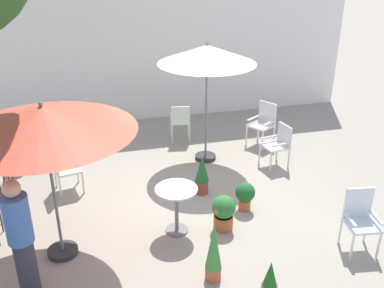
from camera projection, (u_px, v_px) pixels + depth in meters
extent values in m
plane|color=#9E9482|center=(199.00, 193.00, 7.91)|extent=(60.00, 60.00, 0.00)
cube|color=white|center=(157.00, 47.00, 10.80)|extent=(10.12, 0.30, 3.66)
cylinder|color=black|center=(1.00, 192.00, 6.96)|extent=(0.02, 0.02, 1.00)
cylinder|color=black|center=(4.00, 181.00, 7.28)|extent=(0.02, 0.02, 1.00)
cylinder|color=black|center=(7.00, 171.00, 7.61)|extent=(0.02, 0.02, 1.00)
cylinder|color=black|center=(10.00, 162.00, 7.94)|extent=(0.02, 0.02, 1.00)
cylinder|color=black|center=(12.00, 154.00, 8.27)|extent=(0.02, 0.02, 1.00)
cylinder|color=black|center=(14.00, 146.00, 8.60)|extent=(0.02, 0.02, 1.00)
cylinder|color=black|center=(17.00, 138.00, 8.93)|extent=(0.02, 0.02, 1.00)
cylinder|color=black|center=(19.00, 132.00, 9.25)|extent=(0.02, 0.02, 1.00)
cylinder|color=#2D2D2D|center=(63.00, 251.00, 6.33)|extent=(0.44, 0.44, 0.08)
cylinder|color=slate|center=(53.00, 186.00, 5.87)|extent=(0.04, 0.04, 2.29)
cone|color=#E4543B|center=(43.00, 119.00, 5.46)|extent=(2.41, 2.41, 0.34)
sphere|color=slate|center=(40.00, 104.00, 5.38)|extent=(0.06, 0.06, 0.06)
cylinder|color=#2D2D2D|center=(205.00, 157.00, 9.18)|extent=(0.44, 0.44, 0.08)
cylinder|color=slate|center=(206.00, 105.00, 8.69)|extent=(0.04, 0.04, 2.42)
cone|color=beige|center=(207.00, 54.00, 8.26)|extent=(1.94, 1.94, 0.36)
sphere|color=slate|center=(207.00, 43.00, 8.18)|extent=(0.06, 0.06, 0.06)
cylinder|color=silver|center=(176.00, 189.00, 6.54)|extent=(0.66, 0.66, 0.02)
cylinder|color=slate|center=(177.00, 211.00, 6.70)|extent=(0.06, 0.06, 0.75)
cylinder|color=slate|center=(177.00, 230.00, 6.85)|extent=(0.36, 0.36, 0.03)
cube|color=white|center=(362.00, 225.00, 6.22)|extent=(0.49, 0.49, 0.04)
cube|color=white|center=(358.00, 202.00, 6.29)|extent=(0.42, 0.10, 0.49)
cube|color=white|center=(350.00, 219.00, 6.15)|extent=(0.09, 0.39, 0.03)
cube|color=white|center=(376.00, 217.00, 6.19)|extent=(0.09, 0.39, 0.03)
cylinder|color=white|center=(352.00, 248.00, 6.12)|extent=(0.04, 0.04, 0.43)
cylinder|color=white|center=(379.00, 246.00, 6.16)|extent=(0.04, 0.04, 0.43)
cylinder|color=white|center=(340.00, 231.00, 6.48)|extent=(0.04, 0.04, 0.43)
cylinder|color=white|center=(366.00, 230.00, 6.52)|extent=(0.04, 0.04, 0.43)
cube|color=silver|center=(180.00, 121.00, 9.95)|extent=(0.50, 0.49, 0.04)
cube|color=silver|center=(181.00, 115.00, 9.68)|extent=(0.42, 0.10, 0.40)
cube|color=silver|center=(189.00, 116.00, 9.92)|extent=(0.10, 0.39, 0.03)
cube|color=silver|center=(171.00, 116.00, 9.88)|extent=(0.10, 0.39, 0.03)
cylinder|color=silver|center=(188.00, 127.00, 10.24)|extent=(0.04, 0.04, 0.44)
cylinder|color=silver|center=(171.00, 127.00, 10.21)|extent=(0.04, 0.04, 0.44)
cylinder|color=silver|center=(189.00, 133.00, 9.89)|extent=(0.04, 0.04, 0.44)
cylinder|color=silver|center=(172.00, 134.00, 9.85)|extent=(0.04, 0.04, 0.44)
cube|color=white|center=(68.00, 169.00, 7.83)|extent=(0.53, 0.56, 0.04)
cube|color=white|center=(54.00, 159.00, 7.64)|extent=(0.13, 0.45, 0.46)
cube|color=white|center=(69.00, 168.00, 7.60)|extent=(0.40, 0.12, 0.03)
cube|color=white|center=(64.00, 158.00, 7.96)|extent=(0.40, 0.12, 0.03)
cylinder|color=white|center=(83.00, 183.00, 7.83)|extent=(0.04, 0.04, 0.41)
cylinder|color=white|center=(78.00, 173.00, 8.19)|extent=(0.04, 0.04, 0.41)
cylinder|color=white|center=(60.00, 188.00, 7.66)|extent=(0.04, 0.04, 0.41)
cylinder|color=white|center=(56.00, 177.00, 8.02)|extent=(0.04, 0.04, 0.41)
cube|color=silver|center=(275.00, 146.00, 8.71)|extent=(0.54, 0.52, 0.04)
cube|color=silver|center=(285.00, 134.00, 8.70)|extent=(0.11, 0.43, 0.41)
cube|color=silver|center=(270.00, 137.00, 8.83)|extent=(0.42, 0.11, 0.03)
cube|color=silver|center=(281.00, 145.00, 8.49)|extent=(0.42, 0.11, 0.03)
cylinder|color=silver|center=(259.00, 154.00, 8.90)|extent=(0.04, 0.04, 0.43)
cylinder|color=silver|center=(271.00, 163.00, 8.56)|extent=(0.04, 0.04, 0.43)
cylinder|color=silver|center=(277.00, 151.00, 9.06)|extent=(0.04, 0.04, 0.43)
cylinder|color=silver|center=(289.00, 159.00, 8.72)|extent=(0.04, 0.04, 0.43)
cube|color=white|center=(261.00, 125.00, 9.64)|extent=(0.66, 0.65, 0.04)
cube|color=white|center=(267.00, 112.00, 9.67)|extent=(0.27, 0.40, 0.47)
cube|color=white|center=(253.00, 118.00, 9.72)|extent=(0.39, 0.26, 0.03)
cube|color=white|center=(269.00, 123.00, 9.45)|extent=(0.39, 0.26, 0.03)
cylinder|color=white|center=(246.00, 136.00, 9.73)|extent=(0.04, 0.04, 0.46)
cylinder|color=white|center=(262.00, 141.00, 9.46)|extent=(0.04, 0.04, 0.46)
cylinder|color=white|center=(258.00, 130.00, 10.02)|extent=(0.04, 0.04, 0.46)
cylinder|color=white|center=(274.00, 136.00, 9.75)|extent=(0.04, 0.04, 0.46)
cylinder|color=#994734|center=(202.00, 187.00, 7.86)|extent=(0.23, 0.23, 0.26)
cylinder|color=#382819|center=(202.00, 181.00, 7.81)|extent=(0.20, 0.20, 0.02)
cone|color=#26612F|center=(202.00, 169.00, 7.70)|extent=(0.26, 0.26, 0.49)
cylinder|color=#BC5734|center=(213.00, 273.00, 5.82)|extent=(0.22, 0.22, 0.19)
cylinder|color=#382819|center=(213.00, 268.00, 5.79)|extent=(0.19, 0.19, 0.02)
cone|color=#418B3B|center=(214.00, 246.00, 5.64)|extent=(0.23, 0.23, 0.69)
cylinder|color=#A2533B|center=(86.00, 145.00, 9.57)|extent=(0.33, 0.33, 0.20)
cylinder|color=#382819|center=(86.00, 142.00, 9.53)|extent=(0.29, 0.29, 0.02)
cone|color=#30853B|center=(85.00, 132.00, 9.44)|extent=(0.30, 0.30, 0.45)
cylinder|color=#B2562E|center=(223.00, 222.00, 6.87)|extent=(0.31, 0.31, 0.24)
cylinder|color=#382819|center=(223.00, 216.00, 6.83)|extent=(0.27, 0.27, 0.02)
sphere|color=#2C7232|center=(224.00, 207.00, 6.76)|extent=(0.38, 0.38, 0.38)
sphere|color=#E3533E|center=(218.00, 211.00, 6.66)|extent=(0.10, 0.10, 0.10)
sphere|color=#E3533E|center=(229.00, 208.00, 6.65)|extent=(0.10, 0.10, 0.10)
cylinder|color=#382819|center=(269.00, 286.00, 5.35)|extent=(0.18, 0.18, 0.02)
cone|color=#1E5F20|center=(271.00, 274.00, 5.27)|extent=(0.19, 0.19, 0.36)
cylinder|color=#C26E4C|center=(19.00, 167.00, 8.64)|extent=(0.29, 0.29, 0.17)
cylinder|color=#382819|center=(18.00, 164.00, 8.61)|extent=(0.25, 0.25, 0.02)
sphere|color=#4A783E|center=(17.00, 156.00, 8.54)|extent=(0.36, 0.36, 0.36)
sphere|color=#DB5530|center=(10.00, 154.00, 8.55)|extent=(0.09, 0.09, 0.09)
sphere|color=#DB5530|center=(19.00, 159.00, 8.46)|extent=(0.08, 0.08, 0.08)
cylinder|color=#AF5F33|center=(244.00, 204.00, 7.37)|extent=(0.20, 0.20, 0.19)
cylinder|color=#382819|center=(245.00, 200.00, 7.34)|extent=(0.18, 0.18, 0.02)
sphere|color=#1F5B29|center=(245.00, 192.00, 7.28)|extent=(0.34, 0.34, 0.34)
cylinder|color=#33333D|center=(27.00, 267.00, 5.48)|extent=(0.26, 0.26, 0.80)
cylinder|color=#4168AC|center=(17.00, 219.00, 5.18)|extent=(0.34, 0.34, 0.64)
sphere|color=tan|center=(11.00, 189.00, 5.00)|extent=(0.22, 0.22, 0.22)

